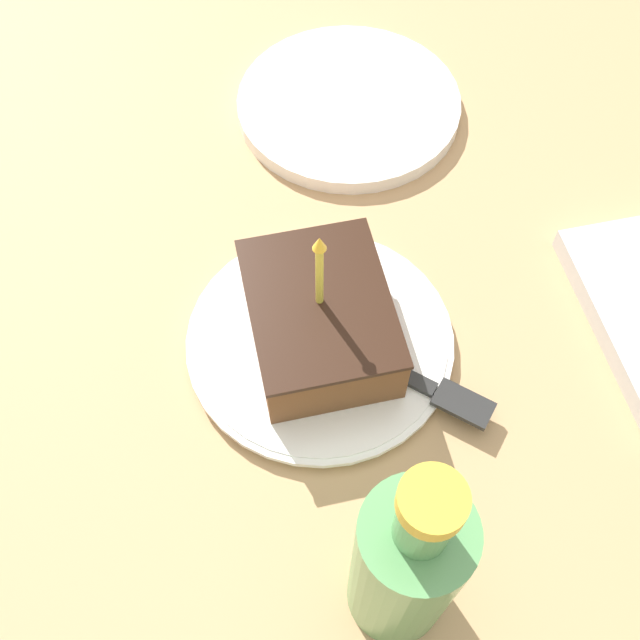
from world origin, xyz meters
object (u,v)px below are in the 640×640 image
object	(u,v)px
plate	(320,341)
side_plate	(349,104)
cake_slice	(320,318)
bottle	(406,565)
fork	(395,370)

from	to	relation	value
plate	side_plate	xyz separation A→B (m)	(0.09, 0.26, 0.00)
cake_slice	side_plate	world-z (taller)	cake_slice
bottle	side_plate	size ratio (longest dim) A/B	0.95
fork	bottle	world-z (taller)	bottle
fork	side_plate	world-z (taller)	fork
cake_slice	bottle	size ratio (longest dim) A/B	0.65
plate	fork	world-z (taller)	fork
fork	side_plate	distance (m)	0.30
plate	side_plate	size ratio (longest dim) A/B	0.97
cake_slice	bottle	distance (m)	0.21
plate	cake_slice	bearing A→B (deg)	94.48
cake_slice	side_plate	bearing A→B (deg)	71.43
side_plate	cake_slice	bearing A→B (deg)	-108.57
cake_slice	fork	bearing A→B (deg)	-41.06
plate	bottle	distance (m)	0.22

